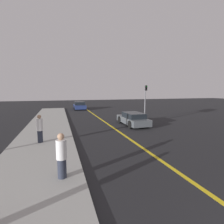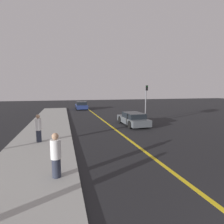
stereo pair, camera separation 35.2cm
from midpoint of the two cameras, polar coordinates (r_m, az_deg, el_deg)
road_center_line at (r=19.30m, az=-2.23°, el=-2.86°), size 0.20×60.00×0.01m
sidewalk_left at (r=17.26m, az=-19.48°, el=-4.29°), size 3.78×32.80×0.11m
car_near_right_lane at (r=16.88m, az=7.48°, el=-2.28°), size 1.91×4.39×1.23m
car_ahead_center at (r=31.19m, az=-9.64°, el=2.07°), size 2.04×4.12×1.37m
pedestrian_mid_group at (r=6.91m, az=-16.41°, el=-13.44°), size 0.38×0.38×1.69m
pedestrian_far_standing at (r=11.81m, az=-22.10°, el=-4.95°), size 0.37×0.37×1.74m
traffic_light at (r=19.36m, az=11.55°, el=4.13°), size 0.18×0.40×3.87m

